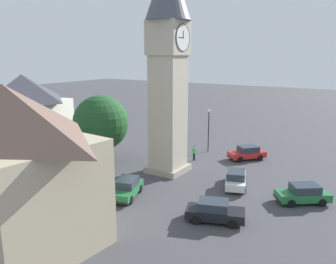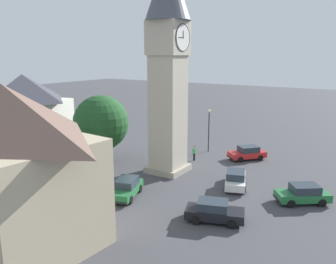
% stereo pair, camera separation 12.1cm
% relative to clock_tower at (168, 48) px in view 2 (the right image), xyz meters
% --- Properties ---
extents(ground_plane, '(200.00, 200.00, 0.00)m').
position_rel_clock_tower_xyz_m(ground_plane, '(-0.00, -0.00, -12.21)').
color(ground_plane, '#424247').
extents(clock_tower, '(4.31, 4.31, 20.90)m').
position_rel_clock_tower_xyz_m(clock_tower, '(0.00, 0.00, 0.00)').
color(clock_tower, '#A59C89').
rests_on(clock_tower, ground).
extents(car_blue_kerb, '(4.46, 2.97, 1.53)m').
position_rel_clock_tower_xyz_m(car_blue_kerb, '(7.23, 0.54, -11.45)').
color(car_blue_kerb, '#236B38').
rests_on(car_blue_kerb, ground).
extents(car_silver_kerb, '(3.80, 4.33, 1.53)m').
position_rel_clock_tower_xyz_m(car_silver_kerb, '(0.57, 13.17, -11.45)').
color(car_silver_kerb, '#236B38').
rests_on(car_silver_kerb, ground).
extents(car_red_corner, '(4.21, 3.99, 1.53)m').
position_rel_clock_tower_xyz_m(car_red_corner, '(-8.24, 5.34, -11.45)').
color(car_red_corner, red).
rests_on(car_red_corner, ground).
extents(car_white_side, '(2.98, 4.46, 1.53)m').
position_rel_clock_tower_xyz_m(car_white_side, '(7.22, 8.57, -11.45)').
color(car_white_side, black).
rests_on(car_white_side, ground).
extents(car_black_far, '(4.46, 3.02, 1.53)m').
position_rel_clock_tower_xyz_m(car_black_far, '(0.33, 7.39, -11.45)').
color(car_black_far, white).
rests_on(car_black_far, ground).
extents(pedestrian, '(0.55, 0.29, 1.69)m').
position_rel_clock_tower_xyz_m(pedestrian, '(-4.63, 0.49, -11.20)').
color(pedestrian, black).
rests_on(pedestrian, ground).
extents(tree, '(6.00, 6.00, 7.37)m').
position_rel_clock_tower_xyz_m(tree, '(1.18, -7.89, -7.85)').
color(tree, brown).
rests_on(tree, ground).
extents(building_shop_left, '(11.33, 9.54, 9.49)m').
position_rel_clock_tower_xyz_m(building_shop_left, '(4.63, -16.17, -7.37)').
color(building_shop_left, silver).
rests_on(building_shop_left, ground).
extents(building_terrace_right, '(8.27, 11.99, 9.92)m').
position_rel_clock_tower_xyz_m(building_terrace_right, '(16.20, -1.18, -7.15)').
color(building_terrace_right, tan).
rests_on(building_terrace_right, ground).
extents(lamp_post, '(0.36, 0.36, 5.20)m').
position_rel_clock_tower_xyz_m(lamp_post, '(-8.79, 0.19, -8.75)').
color(lamp_post, black).
rests_on(lamp_post, ground).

